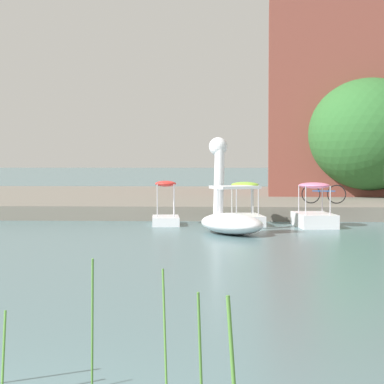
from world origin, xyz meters
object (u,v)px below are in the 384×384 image
swan_boat (230,214)px  pedal_boat_lime (245,211)px  pedal_boat_pink (314,213)px  tree_willow_overhanging (370,134)px  bicycle_parked (324,194)px  pedal_boat_red (166,213)px

swan_boat → pedal_boat_lime: 3.07m
pedal_boat_pink → tree_willow_overhanging: size_ratio=0.28×
pedal_boat_lime → swan_boat: bearing=-99.9°
swan_boat → bicycle_parked: (3.69, 6.77, 0.31)m
swan_boat → pedal_boat_red: swan_boat is taller
pedal_boat_pink → tree_willow_overhanging: tree_willow_overhanging is taller
pedal_boat_red → tree_willow_overhanging: (8.79, 9.61, 3.03)m
pedal_boat_pink → pedal_boat_red: pedal_boat_red is taller
pedal_boat_pink → pedal_boat_lime: bearing=166.2°
pedal_boat_lime → bicycle_parked: bearing=49.8°
pedal_boat_lime → tree_willow_overhanging: size_ratio=0.26×
pedal_boat_red → pedal_boat_pink: bearing=-5.0°
pedal_boat_pink → bicycle_parked: pedal_boat_pink is taller
swan_boat → pedal_boat_pink: 3.74m
swan_boat → bicycle_parked: size_ratio=1.89×
swan_boat → bicycle_parked: swan_boat is taller
tree_willow_overhanging → pedal_boat_pink: bearing=-110.6°
pedal_boat_lime → bicycle_parked: (3.17, 3.75, 0.44)m
pedal_boat_lime → bicycle_parked: pedal_boat_lime is taller
swan_boat → bicycle_parked: bearing=61.4°
pedal_boat_pink → pedal_boat_red: size_ratio=1.27×
pedal_boat_red → tree_willow_overhanging: size_ratio=0.22×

